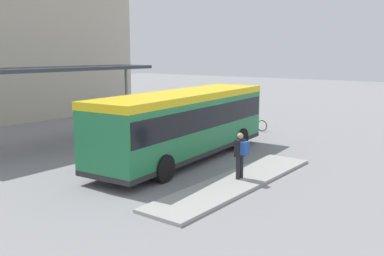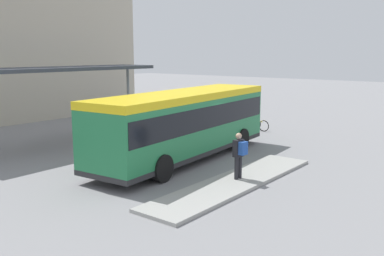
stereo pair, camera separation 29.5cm
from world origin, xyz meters
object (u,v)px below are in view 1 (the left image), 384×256
Objects in this scene: bicycle_black at (247,123)px; bicycle_white at (238,122)px; city_bus at (185,120)px; potted_planter_near_shelter at (122,132)px; pedestrian_waiting at (241,153)px; bicycle_orange at (228,121)px; bicycle_yellow at (255,125)px.

bicycle_white reaches higher than bicycle_black.
potted_planter_near_shelter is at bearing 80.03° from city_bus.
bicycle_white is 1.32× the size of potted_planter_near_shelter.
pedestrian_waiting is 1.11× the size of bicycle_black.
pedestrian_waiting is 1.29× the size of potted_planter_near_shelter.
potted_planter_near_shelter reaches higher than bicycle_orange.
bicycle_white is 8.39m from potted_planter_near_shelter.
pedestrian_waiting is at bearing -58.47° from bicycle_white.
bicycle_white reaches higher than bicycle_yellow.
pedestrian_waiting is 0.98× the size of bicycle_white.
bicycle_orange is at bearing 171.72° from bicycle_black.
bicycle_white is (0.01, 0.69, 0.04)m from bicycle_black.
bicycle_yellow reaches higher than bicycle_black.
bicycle_orange is (-0.02, 1.39, 0.03)m from bicycle_black.
city_bus reaches higher than bicycle_orange.
bicycle_black is (8.53, 1.80, -1.43)m from city_bus.
potted_planter_near_shelter is at bearing -103.55° from bicycle_white.
bicycle_white is (0.23, 1.39, 0.03)m from bicycle_yellow.
bicycle_orange is (8.52, 3.19, -1.39)m from city_bus.
city_bus reaches higher than bicycle_black.
pedestrian_waiting is (-1.39, -3.69, -0.66)m from city_bus.
bicycle_orange is at bearing 15.38° from city_bus.
potted_planter_near_shelter is (-8.17, 1.91, 0.31)m from bicycle_white.
potted_planter_near_shelter reaches higher than bicycle_black.
bicycle_yellow is at bearing -22.54° from potted_planter_near_shelter.
bicycle_black is at bearing -0.89° from bicycle_white.
pedestrian_waiting reaches higher than potted_planter_near_shelter.
city_bus is 6.60× the size of bicycle_yellow.
potted_planter_near_shelter reaches higher than bicycle_white.
pedestrian_waiting is 8.29m from potted_planter_near_shelter.
pedestrian_waiting is at bearing -102.28° from potted_planter_near_shelter.
potted_planter_near_shelter is at bearing -5.23° from pedestrian_waiting.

